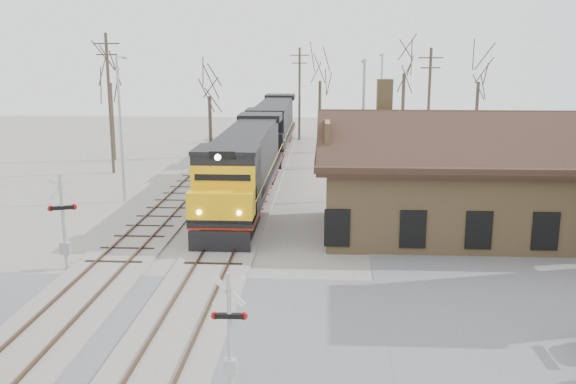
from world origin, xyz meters
TOP-DOWN VIEW (x-y plane):
  - ground at (0.00, 0.00)m, footprint 140.00×140.00m
  - road at (0.00, 0.00)m, footprint 60.00×9.00m
  - track_main at (0.00, 15.00)m, footprint 3.40×90.00m
  - track_siding at (-4.50, 15.00)m, footprint 3.40×90.00m
  - depot at (11.99, 12.00)m, footprint 15.20×9.31m
  - locomotive_lead at (0.00, 17.65)m, footprint 3.15×21.08m
  - locomotive_trailing at (0.00, 39.01)m, footprint 3.15×21.08m
  - crossbuck_near at (2.35, -4.64)m, footprint 1.01×0.27m
  - crossbuck_far at (-6.34, 5.25)m, footprint 1.17×0.49m
  - streetlight_a at (-7.73, 18.08)m, footprint 0.25×2.04m
  - streetlight_b at (7.24, 19.39)m, footprint 0.25×2.04m
  - streetlight_c at (9.44, 32.59)m, footprint 0.25×2.04m
  - utility_pole_a at (-11.55, 27.44)m, footprint 2.00×0.24m
  - utility_pole_b at (2.14, 47.05)m, footprint 2.00×0.24m
  - utility_pole_c at (13.36, 32.74)m, footprint 2.00×0.24m
  - tree_a at (-13.46, 33.42)m, footprint 4.42×4.42m
  - tree_b at (-5.30, 35.39)m, footprint 3.60×3.60m
  - tree_c at (4.28, 47.99)m, footprint 4.11×4.11m
  - tree_d at (12.20, 40.59)m, footprint 4.82×4.82m
  - tree_e at (19.15, 40.82)m, footprint 4.31×4.31m

SIDE VIEW (x-z plane):
  - ground at x=0.00m, z-range 0.00..0.00m
  - road at x=0.00m, z-range 0.00..0.03m
  - track_main at x=0.00m, z-range -0.05..0.19m
  - track_siding at x=-4.50m, z-range -0.05..0.19m
  - crossbuck_near at x=2.35m, z-range -0.08..3.48m
  - crossbuck_far at x=-6.34m, z-range -0.14..4.12m
  - depot at x=11.99m, z-range -1.54..6.36m
  - locomotive_trailing at x=0.00m, z-range 0.24..4.68m
  - locomotive_lead at x=0.00m, z-range 0.12..4.80m
  - streetlight_b at x=7.24m, z-range 0.54..9.38m
  - utility_pole_c at x=13.36m, z-range 0.22..9.78m
  - utility_pole_b at x=2.14m, z-range 0.22..9.85m
  - streetlight_a at x=-7.73m, z-range 0.54..9.61m
  - streetlight_c at x=9.44m, z-range 0.54..9.64m
  - utility_pole_a at x=-11.55m, z-range 0.23..10.87m
  - tree_b at x=-5.30m, z-range 1.86..10.69m
  - tree_c at x=4.28m, z-range 2.13..12.20m
  - tree_e at x=19.15m, z-range 2.24..12.79m
  - tree_a at x=-13.46m, z-range 2.30..13.13m
  - tree_d at x=12.20m, z-range 2.51..14.32m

